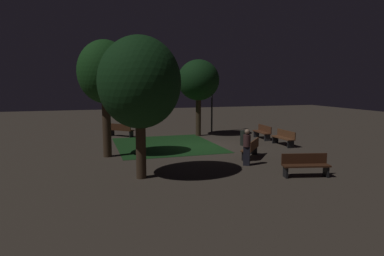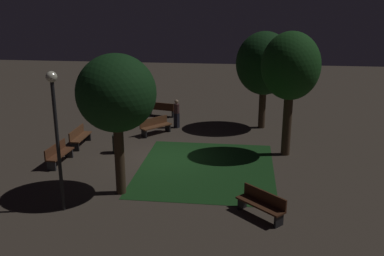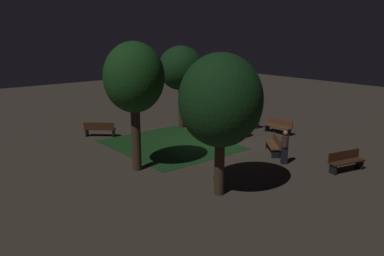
% 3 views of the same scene
% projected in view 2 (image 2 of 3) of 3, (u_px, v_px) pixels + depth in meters
% --- Properties ---
extents(ground_plane, '(60.00, 60.00, 0.00)m').
position_uv_depth(ground_plane, '(166.00, 158.00, 19.63)').
color(ground_plane, '#473D33').
extents(grass_lawn, '(6.69, 5.71, 0.01)m').
position_uv_depth(grass_lawn, '(206.00, 169.00, 18.44)').
color(grass_lawn, '#194219').
rests_on(grass_lawn, ground).
extents(bench_lawn_edge, '(1.80, 0.48, 0.88)m').
position_uv_depth(bench_lawn_edge, '(79.00, 136.00, 21.20)').
color(bench_lawn_edge, brown).
rests_on(bench_lawn_edge, ground).
extents(bench_corner, '(1.83, 0.59, 0.88)m').
position_uv_depth(bench_corner, '(58.00, 153.00, 18.87)').
color(bench_corner, brown).
rests_on(bench_corner, ground).
extents(bench_near_trees, '(0.89, 1.86, 0.88)m').
position_uv_depth(bench_near_trees, '(161.00, 109.00, 26.54)').
color(bench_near_trees, '#422314').
rests_on(bench_near_trees, ground).
extents(bench_path_side, '(1.68, 1.53, 0.88)m').
position_uv_depth(bench_path_side, '(155.00, 125.00, 23.02)').
color(bench_path_side, brown).
rests_on(bench_path_side, ground).
extents(bench_by_lamp, '(1.58, 1.64, 0.88)m').
position_uv_depth(bench_by_lamp, '(262.00, 203.00, 14.26)').
color(bench_by_lamp, '#422314').
rests_on(bench_by_lamp, ground).
extents(tree_lawn_side, '(2.60, 2.60, 5.64)m').
position_uv_depth(tree_lawn_side, '(291.00, 67.00, 18.97)').
color(tree_lawn_side, '#423021').
rests_on(tree_lawn_side, ground).
extents(tree_left_canopy, '(2.81, 2.81, 5.19)m').
position_uv_depth(tree_left_canopy, '(116.00, 94.00, 15.07)').
color(tree_left_canopy, '#423021').
rests_on(tree_left_canopy, ground).
extents(tree_back_right, '(3.06, 3.06, 5.32)m').
position_uv_depth(tree_back_right, '(264.00, 64.00, 23.30)').
color(tree_back_right, '#423021').
rests_on(tree_back_right, ground).
extents(lamp_post_plaza_east, '(0.36, 0.36, 4.79)m').
position_uv_depth(lamp_post_plaza_east, '(55.00, 119.00, 13.93)').
color(lamp_post_plaza_east, black).
rests_on(lamp_post_plaza_east, ground).
extents(trash_bin, '(0.48, 0.48, 0.86)m').
position_uv_depth(trash_bin, '(118.00, 144.00, 20.23)').
color(trash_bin, black).
rests_on(trash_bin, ground).
extents(pedestrian, '(0.32, 0.34, 1.61)m').
position_uv_depth(pedestrian, '(177.00, 113.00, 24.08)').
color(pedestrian, black).
rests_on(pedestrian, ground).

